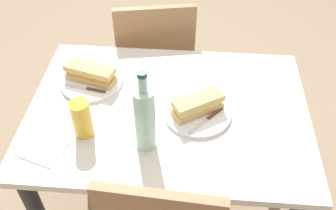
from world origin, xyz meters
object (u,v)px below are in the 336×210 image
at_px(dining_table, 168,130).
at_px(plate_far, 92,81).
at_px(knife_far, 87,88).
at_px(water_bottle, 145,118).
at_px(beer_glass, 82,119).
at_px(chair_near, 155,60).
at_px(baguette_sandwich_far, 90,73).
at_px(plate_near, 197,113).
at_px(knife_near, 208,119).
at_px(baguette_sandwich_near, 198,105).

xyz_separation_m(dining_table, plate_far, (0.32, -0.13, 0.13)).
height_order(knife_far, water_bottle, water_bottle).
distance_m(dining_table, beer_glass, 0.38).
xyz_separation_m(chair_near, baguette_sandwich_far, (0.21, 0.45, 0.27)).
bearing_deg(dining_table, plate_near, 170.34).
relative_size(baguette_sandwich_far, water_bottle, 0.67).
relative_size(plate_near, knife_far, 1.43).
bearing_deg(knife_far, water_bottle, 136.76).
bearing_deg(chair_near, plate_near, 111.07).
bearing_deg(plate_far, plate_near, 161.45).
height_order(dining_table, beer_glass, beer_glass).
height_order(dining_table, baguette_sandwich_far, baguette_sandwich_far).
bearing_deg(chair_near, knife_near, 112.84).
distance_m(plate_far, baguette_sandwich_far, 0.04).
height_order(baguette_sandwich_near, knife_far, baguette_sandwich_near).
xyz_separation_m(baguette_sandwich_near, water_bottle, (0.17, 0.16, 0.08)).
height_order(dining_table, knife_near, knife_near).
distance_m(chair_near, baguette_sandwich_far, 0.56).
bearing_deg(baguette_sandwich_near, knife_far, -11.40).
distance_m(chair_near, water_bottle, 0.84).
height_order(water_bottle, beer_glass, water_bottle).
bearing_deg(beer_glass, dining_table, -152.89).
height_order(chair_near, plate_near, chair_near).
xyz_separation_m(plate_near, beer_glass, (0.40, 0.13, 0.07)).
bearing_deg(knife_near, plate_far, -21.46).
xyz_separation_m(chair_near, beer_glass, (0.17, 0.72, 0.29)).
relative_size(baguette_sandwich_near, knife_far, 1.11).
height_order(dining_table, knife_far, knife_far).
bearing_deg(baguette_sandwich_near, dining_table, -9.66).
bearing_deg(knife_far, dining_table, 168.01).
bearing_deg(knife_near, baguette_sandwich_near, -46.34).
height_order(plate_near, beer_glass, beer_glass).
bearing_deg(water_bottle, knife_far, -43.24).
relative_size(baguette_sandwich_far, knife_far, 1.20).
xyz_separation_m(plate_far, knife_far, (0.00, 0.06, 0.01)).
relative_size(knife_near, beer_glass, 0.96).
bearing_deg(baguette_sandwich_near, chair_near, -68.93).
bearing_deg(plate_near, beer_glass, 17.77).
relative_size(chair_near, knife_far, 4.92).
xyz_separation_m(plate_near, water_bottle, (0.17, 0.16, 0.12)).
bearing_deg(baguette_sandwich_near, plate_far, -18.55).
distance_m(plate_near, beer_glass, 0.42).
distance_m(plate_near, baguette_sandwich_far, 0.46).
relative_size(plate_far, knife_far, 1.43).
bearing_deg(chair_near, dining_table, 101.56).
relative_size(plate_near, beer_glass, 1.73).
bearing_deg(baguette_sandwich_near, baguette_sandwich_far, -18.55).
bearing_deg(plate_near, water_bottle, 43.12).
xyz_separation_m(chair_near, knife_near, (-0.27, 0.64, 0.23)).
xyz_separation_m(water_bottle, beer_glass, (0.23, -0.03, -0.06)).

